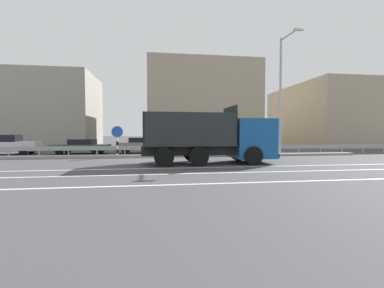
% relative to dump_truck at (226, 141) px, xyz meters
% --- Properties ---
extents(ground_plane, '(320.00, 320.00, 0.00)m').
position_rel_dump_truck_xyz_m(ground_plane, '(-4.42, 2.14, -1.31)').
color(ground_plane, '#424244').
extents(lane_strip_0, '(58.92, 0.16, 0.01)m').
position_rel_dump_truck_xyz_m(lane_strip_0, '(-1.10, -1.82, -1.31)').
color(lane_strip_0, silver).
rests_on(lane_strip_0, ground_plane).
extents(lane_strip_1, '(58.92, 0.16, 0.01)m').
position_rel_dump_truck_xyz_m(lane_strip_1, '(-1.10, -3.71, -1.31)').
color(lane_strip_1, silver).
rests_on(lane_strip_1, ground_plane).
extents(lane_strip_2, '(58.92, 0.16, 0.01)m').
position_rel_dump_truck_xyz_m(lane_strip_2, '(-1.10, -6.03, -1.31)').
color(lane_strip_2, silver).
rests_on(lane_strip_2, ground_plane).
extents(median_island, '(32.41, 1.10, 0.18)m').
position_rel_dump_truck_xyz_m(median_island, '(-4.42, 4.50, -1.22)').
color(median_island, gray).
rests_on(median_island, ground_plane).
extents(median_guardrail, '(58.92, 0.09, 0.78)m').
position_rel_dump_truck_xyz_m(median_guardrail, '(-4.42, 5.80, -0.74)').
color(median_guardrail, '#9EA0A5').
rests_on(median_guardrail, ground_plane).
extents(dump_truck, '(7.72, 2.90, 3.32)m').
position_rel_dump_truck_xyz_m(dump_truck, '(0.00, 0.00, 0.00)').
color(dump_truck, '#144C8C').
rests_on(dump_truck, ground_plane).
extents(median_road_sign, '(0.86, 0.16, 2.31)m').
position_rel_dump_truck_xyz_m(median_road_sign, '(-6.87, 4.50, -0.04)').
color(median_road_sign, white).
rests_on(median_road_sign, ground_plane).
extents(street_lamp_1, '(0.71, 2.46, 9.18)m').
position_rel_dump_truck_xyz_m(street_lamp_1, '(5.64, 4.17, 3.80)').
color(street_lamp_1, '#ADADB2').
rests_on(street_lamp_1, ground_plane).
extents(parked_car_2, '(4.70, 2.04, 1.64)m').
position_rel_dump_truck_xyz_m(parked_car_2, '(-16.30, 8.52, -0.50)').
color(parked_car_2, silver).
rests_on(parked_car_2, ground_plane).
extents(parked_car_3, '(4.74, 2.24, 1.26)m').
position_rel_dump_truck_xyz_m(parked_car_3, '(-10.45, 8.43, -0.65)').
color(parked_car_3, '#335B33').
rests_on(parked_car_3, ground_plane).
extents(parked_car_4, '(3.95, 1.81, 1.40)m').
position_rel_dump_truck_xyz_m(parked_car_4, '(-5.48, 8.45, -0.59)').
color(parked_car_4, gray).
rests_on(parked_car_4, ground_plane).
extents(background_building_0, '(13.03, 9.57, 9.27)m').
position_rel_dump_truck_xyz_m(background_building_0, '(-18.53, 20.78, 3.32)').
color(background_building_0, gray).
rests_on(background_building_0, ground_plane).
extents(background_building_1, '(12.62, 14.54, 9.97)m').
position_rel_dump_truck_xyz_m(background_building_1, '(1.37, 19.13, 3.68)').
color(background_building_1, tan).
rests_on(background_building_1, ground_plane).
extents(background_building_2, '(11.71, 15.22, 8.33)m').
position_rel_dump_truck_xyz_m(background_building_2, '(20.40, 18.79, 2.86)').
color(background_building_2, tan).
rests_on(background_building_2, ground_plane).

